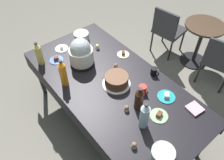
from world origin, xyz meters
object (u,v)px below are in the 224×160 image
(dessert_plate_white, at_px, (62,48))
(soda_bottle_ginger_ale, at_px, (39,54))
(cupcake_cocoa, at_px, (116,66))
(maroon_chair_left, at_px, (168,29))
(dessert_plate_teal, at_px, (166,96))
(coffee_mug_black, at_px, (154,72))
(frosted_layer_cake, at_px, (117,80))
(maroon_chair_right, at_px, (220,59))
(coffee_mug_red, at_px, (143,89))
(cupcake_lemon, at_px, (97,47))
(ceramic_snack_bowl, at_px, (81,36))
(slow_cooker, at_px, (81,53))
(cupcake_rose, at_px, (127,108))
(soda_bottle_cola, at_px, (139,99))
(round_cafe_table, at_px, (201,37))
(potluck_table, at_px, (112,87))
(glass_salad_bowl, at_px, (163,153))
(dessert_plate_sage, at_px, (159,115))
(dessert_plate_cream, at_px, (123,54))
(soda_bottle_water, at_px, (144,116))
(cupcake_vanilla, at_px, (134,145))
(dessert_plate_cobalt, at_px, (56,60))
(soda_bottle_orange_juice, at_px, (63,74))

(dessert_plate_white, xyz_separation_m, soda_bottle_ginger_ale, (0.08, -0.33, 0.13))
(cupcake_cocoa, relative_size, maroon_chair_left, 0.08)
(dessert_plate_teal, relative_size, coffee_mug_black, 1.63)
(frosted_layer_cake, xyz_separation_m, maroon_chair_right, (0.38, 1.59, -0.32))
(coffee_mug_red, bearing_deg, cupcake_lemon, 175.79)
(ceramic_snack_bowl, relative_size, soda_bottle_ginger_ale, 0.65)
(slow_cooker, height_order, ceramic_snack_bowl, slow_cooker)
(cupcake_rose, relative_size, coffee_mug_black, 0.58)
(soda_bottle_cola, xyz_separation_m, coffee_mug_red, (-0.11, 0.17, -0.08))
(frosted_layer_cake, bearing_deg, cupcake_lemon, 161.89)
(cupcake_lemon, height_order, maroon_chair_left, maroon_chair_left)
(coffee_mug_black, distance_m, round_cafe_table, 1.44)
(potluck_table, height_order, round_cafe_table, potluck_table)
(soda_bottle_cola, height_order, soda_bottle_ginger_ale, soda_bottle_ginger_ale)
(coffee_mug_black, relative_size, maroon_chair_right, 0.14)
(glass_salad_bowl, xyz_separation_m, maroon_chair_left, (-1.45, 1.80, -0.29))
(potluck_table, xyz_separation_m, maroon_chair_left, (-0.54, 1.61, -0.20))
(frosted_layer_cake, xyz_separation_m, maroon_chair_left, (-0.58, 1.58, -0.32))
(dessert_plate_teal, xyz_separation_m, dessert_plate_sage, (0.11, -0.24, -0.00))
(dessert_plate_cream, bearing_deg, dessert_plate_white, -137.55)
(slow_cooker, xyz_separation_m, round_cafe_table, (0.42, 1.92, -0.42))
(potluck_table, height_order, dessert_plate_sage, dessert_plate_sage)
(soda_bottle_water, bearing_deg, frosted_layer_cake, 165.94)
(cupcake_vanilla, xyz_separation_m, soda_bottle_water, (-0.11, 0.22, 0.12))
(glass_salad_bowl, height_order, soda_bottle_ginger_ale, soda_bottle_ginger_ale)
(slow_cooker, relative_size, cupcake_lemon, 5.26)
(dessert_plate_cobalt, relative_size, coffee_mug_red, 1.34)
(frosted_layer_cake, relative_size, cupcake_vanilla, 4.60)
(dessert_plate_teal, height_order, dessert_plate_white, dessert_plate_teal)
(cupcake_vanilla, bearing_deg, dessert_plate_cobalt, 178.48)
(dessert_plate_cobalt, height_order, dessert_plate_sage, dessert_plate_cobalt)
(ceramic_snack_bowl, xyz_separation_m, cupcake_vanilla, (1.59, -0.52, -0.02))
(potluck_table, height_order, ceramic_snack_bowl, ceramic_snack_bowl)
(cupcake_cocoa, xyz_separation_m, coffee_mug_red, (0.46, -0.01, 0.01))
(frosted_layer_cake, relative_size, cupcake_rose, 4.60)
(ceramic_snack_bowl, distance_m, cupcake_vanilla, 1.67)
(cupcake_vanilla, bearing_deg, soda_bottle_orange_juice, -175.59)
(frosted_layer_cake, relative_size, maroon_chair_right, 0.37)
(glass_salad_bowl, relative_size, soda_bottle_orange_juice, 0.59)
(slow_cooker, xyz_separation_m, ceramic_snack_bowl, (-0.42, 0.27, -0.11))
(dessert_plate_cobalt, relative_size, soda_bottle_ginger_ale, 0.55)
(dessert_plate_cream, height_order, round_cafe_table, dessert_plate_cream)
(potluck_table, relative_size, dessert_plate_sage, 12.20)
(slow_cooker, distance_m, soda_bottle_orange_juice, 0.36)
(soda_bottle_ginger_ale, bearing_deg, dessert_plate_teal, 30.66)
(potluck_table, xyz_separation_m, slow_cooker, (-0.47, -0.08, 0.23))
(cupcake_rose, xyz_separation_m, coffee_mug_black, (-0.18, 0.57, 0.02))
(slow_cooker, distance_m, maroon_chair_left, 1.75)
(maroon_chair_left, bearing_deg, potluck_table, -71.51)
(soda_bottle_cola, bearing_deg, cupcake_vanilla, -48.34)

